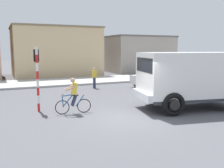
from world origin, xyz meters
TOP-DOWN VIEW (x-y plane):
  - ground_plane at (0.00, 0.00)m, footprint 120.00×120.00m
  - sidewalk_far at (0.00, 13.03)m, footprint 80.00×5.00m
  - truck_foreground at (3.86, 0.33)m, footprint 5.78×3.56m
  - cyclist at (-1.98, 1.75)m, footprint 1.73×0.50m
  - traffic_light_pole at (-3.44, 2.97)m, footprint 0.24×0.43m
  - car_red_near at (6.40, 7.48)m, footprint 4.29×2.58m
  - pedestrian_near_kerb at (1.64, 8.72)m, footprint 0.34×0.22m
  - building_mid_block at (0.96, 19.81)m, footprint 9.56×7.00m
  - building_corner_right at (12.21, 19.87)m, footprint 8.40×5.57m

SIDE VIEW (x-z plane):
  - ground_plane at x=0.00m, z-range 0.00..0.00m
  - sidewalk_far at x=0.00m, z-range 0.00..0.16m
  - car_red_near at x=6.40m, z-range 0.02..1.62m
  - pedestrian_near_kerb at x=1.64m, z-range 0.04..1.66m
  - cyclist at x=-1.98m, z-range 0.00..1.72m
  - truck_foreground at x=3.86m, z-range 0.22..3.12m
  - traffic_light_pole at x=-3.44m, z-range 0.47..3.67m
  - building_corner_right at x=12.21m, z-range 0.00..4.75m
  - building_mid_block at x=0.96m, z-range 0.00..5.52m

